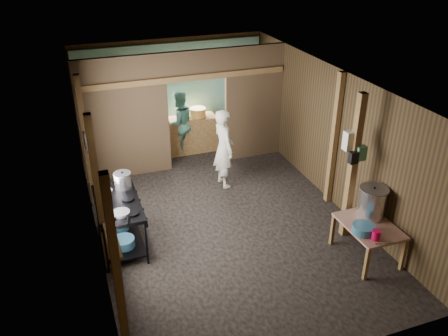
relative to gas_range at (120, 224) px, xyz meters
name	(u,v)px	position (x,y,z in m)	size (l,w,h in m)	color
floor	(220,215)	(1.88, 0.29, -0.43)	(4.50, 7.00, 0.00)	black
ceiling	(220,81)	(1.88, 0.29, 2.17)	(4.50, 7.00, 0.00)	#4B4740
wall_back	(171,93)	(1.88, 3.79, 0.87)	(4.50, 0.00, 2.60)	#453319
wall_front	(323,278)	(1.88, -3.21, 0.87)	(4.50, 0.00, 2.60)	#453319
wall_left	(89,173)	(-0.37, 0.29, 0.87)	(0.00, 7.00, 2.60)	#453319
wall_right	(332,136)	(4.13, 0.29, 0.87)	(0.00, 7.00, 2.60)	#453319
partition_left	(124,119)	(0.55, 2.49, 0.87)	(1.85, 0.10, 2.60)	#48351E
partition_right	(254,103)	(3.46, 2.49, 0.87)	(1.35, 0.10, 2.60)	#48351E
partition_header	(196,64)	(2.13, 2.49, 1.87)	(1.30, 0.10, 0.60)	#48351E
turquoise_panel	(172,96)	(1.88, 3.73, 0.82)	(4.40, 0.06, 2.50)	#71C5C2
back_counter	(191,134)	(2.18, 3.24, 0.00)	(1.20, 0.50, 0.85)	#A47944
wall_clock	(182,69)	(2.13, 3.69, 1.47)	(0.20, 0.20, 0.03)	white
post_left_a	(117,272)	(-0.30, -2.31, 0.87)	(0.10, 0.12, 2.60)	#A47944
post_left_b	(99,197)	(-0.30, -0.51, 0.87)	(0.10, 0.12, 2.60)	#A47944
post_left_c	(86,144)	(-0.30, 1.49, 0.87)	(0.10, 0.12, 2.60)	#A47944
post_right	(334,140)	(4.06, 0.09, 0.87)	(0.10, 0.12, 2.60)	#A47944
post_free	(352,169)	(3.73, -1.01, 0.87)	(0.12, 0.12, 2.60)	#A47944
cross_beam	(185,78)	(1.88, 2.44, 1.62)	(4.40, 0.12, 0.12)	#A47944
pan_lid_big	(86,144)	(-0.33, 0.69, 1.22)	(0.34, 0.34, 0.03)	gray
pan_lid_small	(85,140)	(-0.33, 1.09, 1.12)	(0.30, 0.30, 0.03)	black
wall_shelf	(112,240)	(-0.27, -1.81, 0.97)	(0.14, 0.80, 0.03)	#A47944
jar_white	(115,248)	(-0.27, -2.06, 1.04)	(0.07, 0.07, 0.10)	white
jar_yellow	(112,236)	(-0.27, -1.81, 1.04)	(0.08, 0.08, 0.10)	#BC8536
jar_green	(109,226)	(-0.27, -1.59, 1.04)	(0.06, 0.06, 0.10)	#40895E
bag_white	(351,140)	(3.68, -0.93, 1.35)	(0.22, 0.15, 0.32)	white
bag_green	(361,153)	(3.80, -1.07, 1.17)	(0.16, 0.12, 0.24)	#40895E
bag_black	(353,158)	(3.66, -1.09, 1.12)	(0.14, 0.10, 0.20)	black
gas_range	(120,224)	(0.00, 0.00, 0.00)	(0.74, 1.45, 0.85)	black
prep_table	(367,241)	(3.71, -1.68, -0.12)	(0.75, 1.04, 0.61)	#AF705E
stove_pot_large	(123,181)	(0.17, 0.43, 0.56)	(0.30, 0.30, 0.30)	silver
stove_pot_med	(105,196)	(-0.17, 0.10, 0.51)	(0.25, 0.25, 0.22)	silver
stove_saucepan	(103,187)	(-0.17, 0.47, 0.48)	(0.17, 0.17, 0.11)	silver
frying_pan	(121,213)	(0.00, -0.40, 0.45)	(0.28, 0.50, 0.07)	gray
blue_tub_front	(124,242)	(0.00, -0.29, -0.19)	(0.36, 0.36, 0.15)	teal
blue_tub_back	(119,226)	(0.00, 0.23, -0.20)	(0.33, 0.33, 0.13)	teal
stock_pot	(372,203)	(3.87, -1.45, 0.44)	(0.47, 0.47, 0.54)	silver
wash_basin	(363,229)	(3.49, -1.81, 0.25)	(0.35, 0.35, 0.13)	teal
pink_bucket	(376,235)	(3.56, -2.03, 0.27)	(0.13, 0.13, 0.16)	#C20640
knife	(384,243)	(3.63, -2.16, 0.19)	(0.30, 0.04, 0.01)	silver
yellow_tub	(198,112)	(2.36, 3.24, 0.53)	(0.37, 0.37, 0.21)	#BC8536
cook	(224,148)	(2.34, 1.39, 0.40)	(0.61, 0.40, 1.66)	silver
worker_back	(179,123)	(1.89, 3.17, 0.34)	(0.75, 0.58, 1.54)	#4A8777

